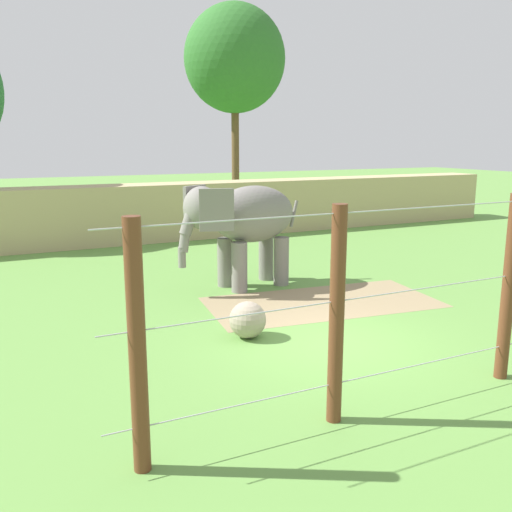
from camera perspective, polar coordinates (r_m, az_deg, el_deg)
name	(u,v)px	position (r m, az deg, el deg)	size (l,w,h in m)	color
ground_plane	(329,342)	(11.93, 7.53, -8.81)	(120.00, 120.00, 0.00)	#609342
dirt_patch	(322,302)	(14.72, 6.87, -4.76)	(6.04, 2.96, 0.01)	#937F5B
embankment_wall	(152,212)	(24.01, -10.71, 4.46)	(36.00, 1.80, 2.40)	tan
elephant	(244,220)	(15.76, -1.23, 3.79)	(4.02, 1.89, 2.99)	gray
enrichment_ball	(248,320)	(11.96, -0.87, -6.61)	(0.80, 0.80, 0.80)	gray
cable_fence	(430,301)	(9.30, 17.53, -4.46)	(10.47, 0.23, 3.31)	brown
tree_left_of_centre	(235,59)	(33.25, -2.22, 19.66)	(5.75, 5.75, 11.79)	brown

